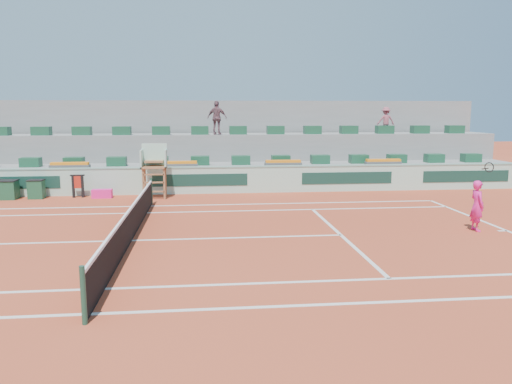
% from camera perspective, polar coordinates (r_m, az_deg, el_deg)
% --- Properties ---
extents(ground, '(90.00, 90.00, 0.00)m').
position_cam_1_polar(ground, '(15.40, -14.05, -5.42)').
color(ground, '#A3381F').
rests_on(ground, ground).
extents(seating_tier_lower, '(36.00, 4.00, 1.20)m').
position_cam_1_polar(seating_tier_lower, '(25.75, -10.81, 1.89)').
color(seating_tier_lower, gray).
rests_on(seating_tier_lower, ground).
extents(seating_tier_upper, '(36.00, 2.40, 2.60)m').
position_cam_1_polar(seating_tier_upper, '(27.26, -10.58, 3.78)').
color(seating_tier_upper, gray).
rests_on(seating_tier_upper, ground).
extents(stadium_back_wall, '(36.00, 0.40, 4.40)m').
position_cam_1_polar(stadium_back_wall, '(28.78, -10.38, 5.86)').
color(stadium_back_wall, gray).
rests_on(stadium_back_wall, ground).
extents(player_bag, '(0.87, 0.39, 0.39)m').
position_cam_1_polar(player_bag, '(23.18, -17.18, -0.18)').
color(player_bag, '#FF2192').
rests_on(player_bag, ground).
extents(spectator_mid, '(1.11, 0.71, 1.75)m').
position_cam_1_polar(spectator_mid, '(26.20, -4.47, 8.46)').
color(spectator_mid, '#714B54').
rests_on(spectator_mid, seating_tier_upper).
extents(spectator_right, '(0.94, 0.56, 1.44)m').
position_cam_1_polar(spectator_right, '(28.29, 14.61, 7.94)').
color(spectator_right, '#964B58').
rests_on(spectator_right, seating_tier_upper).
extents(court_lines, '(23.89, 11.09, 0.01)m').
position_cam_1_polar(court_lines, '(15.39, -14.05, -5.40)').
color(court_lines, silver).
rests_on(court_lines, ground).
extents(tennis_net, '(0.10, 11.97, 1.10)m').
position_cam_1_polar(tennis_net, '(15.27, -14.12, -3.50)').
color(tennis_net, black).
rests_on(tennis_net, ground).
extents(advertising_hoarding, '(36.00, 0.34, 1.26)m').
position_cam_1_polar(advertising_hoarding, '(23.57, -11.20, 1.29)').
color(advertising_hoarding, '#AAD5BE').
rests_on(advertising_hoarding, ground).
extents(umpire_chair, '(1.10, 0.90, 2.40)m').
position_cam_1_polar(umpire_chair, '(22.47, -11.56, 3.24)').
color(umpire_chair, brown).
rests_on(umpire_chair, ground).
extents(seat_row_lower, '(32.90, 0.60, 0.44)m').
position_cam_1_polar(seat_row_lower, '(24.76, -11.04, 3.51)').
color(seat_row_lower, '#194C30').
rests_on(seat_row_lower, seating_tier_lower).
extents(seat_row_upper, '(32.90, 0.60, 0.44)m').
position_cam_1_polar(seat_row_upper, '(26.56, -10.78, 6.92)').
color(seat_row_upper, '#194C30').
rests_on(seat_row_upper, seating_tier_upper).
extents(flower_planters, '(26.80, 0.36, 0.28)m').
position_cam_1_polar(flower_planters, '(24.16, -14.75, 3.03)').
color(flower_planters, '#535353').
rests_on(flower_planters, seating_tier_lower).
extents(drink_cooler_a, '(0.67, 0.58, 0.84)m').
position_cam_1_polar(drink_cooler_a, '(24.01, -23.81, 0.31)').
color(drink_cooler_a, '#18492D').
rests_on(drink_cooler_a, ground).
extents(drink_cooler_b, '(0.85, 0.73, 0.84)m').
position_cam_1_polar(drink_cooler_b, '(24.36, -26.54, 0.24)').
color(drink_cooler_b, '#18492D').
rests_on(drink_cooler_b, ground).
extents(towel_rack, '(0.62, 0.10, 1.03)m').
position_cam_1_polar(towel_rack, '(23.56, -19.70, 0.85)').
color(towel_rack, black).
rests_on(towel_rack, ground).
extents(tennis_player, '(0.40, 0.86, 2.28)m').
position_cam_1_polar(tennis_player, '(17.50, 23.95, -1.41)').
color(tennis_player, '#FF2192').
rests_on(tennis_player, ground).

